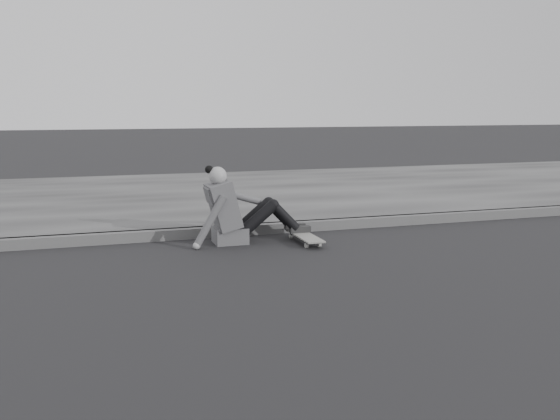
# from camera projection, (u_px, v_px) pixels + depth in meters

# --- Properties ---
(ground) EXTENTS (80.00, 80.00, 0.00)m
(ground) POSITION_uv_depth(u_px,v_px,m) (447.00, 284.00, 5.35)
(ground) COLOR black
(ground) RESTS_ON ground
(curb) EXTENTS (24.00, 0.16, 0.12)m
(curb) POSITION_uv_depth(u_px,v_px,m) (332.00, 224.00, 7.77)
(curb) COLOR #4E4E4E
(curb) RESTS_ON ground
(sidewalk) EXTENTS (24.00, 6.00, 0.12)m
(sidewalk) POSITION_uv_depth(u_px,v_px,m) (264.00, 193.00, 10.60)
(sidewalk) COLOR #3E3E3E
(sidewalk) RESTS_ON ground
(skateboard) EXTENTS (0.20, 0.78, 0.09)m
(skateboard) POSITION_uv_depth(u_px,v_px,m) (305.00, 236.00, 6.98)
(skateboard) COLOR #A3A39E
(skateboard) RESTS_ON ground
(seated_woman) EXTENTS (1.38, 0.46, 0.88)m
(seated_woman) POSITION_uv_depth(u_px,v_px,m) (235.00, 211.00, 6.95)
(seated_woman) COLOR #4F4F51
(seated_woman) RESTS_ON ground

